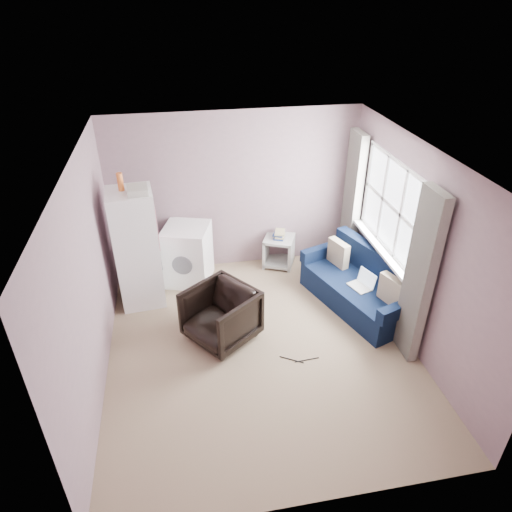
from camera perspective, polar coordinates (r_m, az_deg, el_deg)
The scene contains 8 objects.
room at distance 5.22m, azimuth 0.85°, elevation -0.96°, with size 3.84×4.24×2.54m.
armchair at distance 5.87m, azimuth -4.43°, elevation -7.12°, with size 0.78×0.73×0.81m, color black.
fridge at distance 6.50m, azimuth -14.64°, elevation 0.96°, with size 0.65×0.64×1.95m.
washing_machine at distance 7.01m, azimuth -8.54°, elevation 0.36°, with size 0.81×0.81×0.92m.
side_table at distance 7.42m, azimuth 2.89°, elevation 0.88°, with size 0.60×0.60×0.62m.
sofa at distance 6.69m, azimuth 13.03°, elevation -3.75°, with size 1.35×1.95×0.80m.
window_dressing at distance 6.39m, azimuth 15.34°, elevation 2.73°, with size 0.17×2.62×2.18m.
floor_cables at distance 5.82m, azimuth 5.43°, elevation -12.78°, with size 0.48×0.17×0.01m.
Camera 1 is at (-0.86, -4.33, 4.03)m, focal length 32.00 mm.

